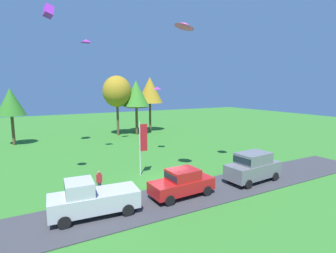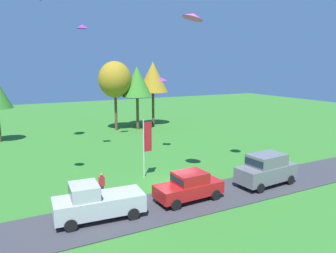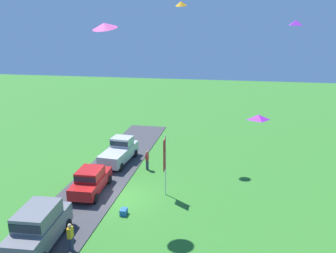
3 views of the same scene
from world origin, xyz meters
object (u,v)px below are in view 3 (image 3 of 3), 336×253
(person_beside_suv, at_px, (147,160))
(cooler_box, at_px, (124,212))
(flag_banner, at_px, (165,159))
(kite_diamond_high_right, at_px, (296,23))
(car_sedan_by_flagpole, at_px, (91,180))
(person_on_lawn, at_px, (71,237))
(kite_delta_near_flag, at_px, (181,4))
(kite_diamond_trailing_tail, at_px, (258,117))
(car_suv_far_end, at_px, (39,225))
(car_pickup_mid_row, at_px, (120,151))
(kite_delta_topmost, at_px, (104,26))

(person_beside_suv, xyz_separation_m, cooler_box, (7.27, 0.28, -0.68))
(flag_banner, height_order, kite_diamond_high_right, kite_diamond_high_right)
(car_sedan_by_flagpole, distance_m, person_on_lawn, 6.73)
(person_beside_suv, height_order, person_on_lawn, same)
(person_on_lawn, height_order, kite_delta_near_flag, kite_delta_near_flag)
(person_on_lawn, xyz_separation_m, cooler_box, (-4.08, 1.60, -0.68))
(cooler_box, distance_m, kite_diamond_trailing_tail, 10.70)
(kite_diamond_high_right, bearing_deg, flag_banner, -72.81)
(person_beside_suv, height_order, flag_banner, flag_banner)
(car_suv_far_end, height_order, person_on_lawn, car_suv_far_end)
(car_pickup_mid_row, xyz_separation_m, kite_delta_near_flag, (-2.43, 5.10, 12.62))
(person_on_lawn, height_order, kite_diamond_trailing_tail, kite_diamond_trailing_tail)
(kite_delta_near_flag, bearing_deg, car_pickup_mid_row, -64.48)
(flag_banner, bearing_deg, person_beside_suv, -150.62)
(car_suv_far_end, height_order, cooler_box, car_suv_far_end)
(kite_diamond_high_right, bearing_deg, person_beside_suv, -99.25)
(car_suv_far_end, height_order, kite_delta_near_flag, kite_delta_near_flag)
(car_pickup_mid_row, distance_m, person_on_lawn, 12.64)
(person_on_lawn, distance_m, kite_diamond_trailing_tail, 11.81)
(car_sedan_by_flagpole, height_order, kite_delta_near_flag, kite_delta_near_flag)
(car_suv_far_end, relative_size, person_on_lawn, 2.76)
(car_suv_far_end, xyz_separation_m, kite_diamond_trailing_tail, (-2.68, 11.42, 6.01))
(person_on_lawn, xyz_separation_m, kite_diamond_trailing_tail, (-2.82, 9.50, 6.43))
(kite_delta_topmost, distance_m, kite_delta_near_flag, 10.60)
(person_beside_suv, xyz_separation_m, kite_delta_near_flag, (-3.63, 2.24, 12.85))
(car_pickup_mid_row, bearing_deg, person_beside_suv, 67.37)
(car_sedan_by_flagpole, distance_m, kite_delta_topmost, 11.13)
(car_pickup_mid_row, relative_size, kite_delta_topmost, 3.47)
(cooler_box, distance_m, kite_delta_near_flag, 17.48)
(kite_delta_topmost, bearing_deg, kite_delta_near_flag, 163.46)
(flag_banner, height_order, kite_delta_topmost, kite_delta_topmost)
(person_beside_suv, xyz_separation_m, person_on_lawn, (11.35, -1.33, 0.00))
(car_pickup_mid_row, bearing_deg, person_on_lawn, 6.98)
(car_pickup_mid_row, relative_size, person_on_lawn, 3.00)
(person_beside_suv, distance_m, kite_diamond_trailing_tail, 13.45)
(car_sedan_by_flagpole, xyz_separation_m, kite_diamond_trailing_tail, (3.69, 11.19, 6.27))
(car_pickup_mid_row, xyz_separation_m, person_on_lawn, (12.55, 1.54, -0.23))
(kite_delta_topmost, bearing_deg, kite_diamond_trailing_tail, 76.32)
(cooler_box, relative_size, kite_delta_topmost, 0.38)
(person_beside_suv, bearing_deg, kite_diamond_high_right, 80.75)
(cooler_box, relative_size, kite_delta_near_flag, 0.59)
(car_pickup_mid_row, height_order, kite_diamond_high_right, kite_diamond_high_right)
(kite_delta_near_flag, bearing_deg, cooler_box, -10.20)
(kite_delta_near_flag, xyz_separation_m, kite_diamond_trailing_tail, (12.16, 5.93, -6.42))
(person_on_lawn, distance_m, cooler_box, 4.44)
(car_suv_far_end, distance_m, person_beside_suv, 11.68)
(car_sedan_by_flagpole, relative_size, person_beside_suv, 2.62)
(person_on_lawn, relative_size, kite_diamond_trailing_tail, 1.90)
(person_on_lawn, distance_m, flag_banner, 8.25)
(car_sedan_by_flagpole, bearing_deg, flag_banner, 95.77)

